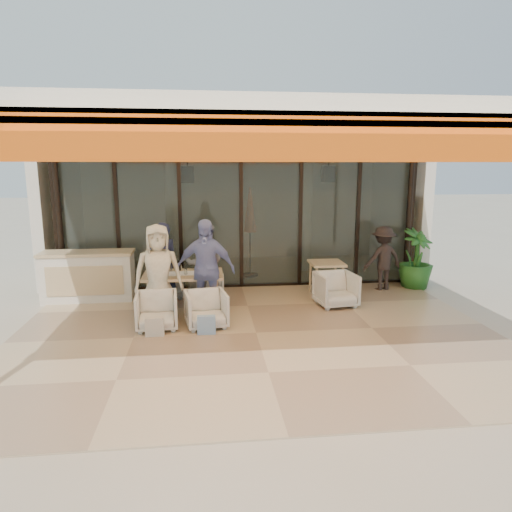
{
  "coord_description": "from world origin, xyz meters",
  "views": [
    {
      "loc": [
        -0.81,
        -7.16,
        2.76
      ],
      "look_at": [
        0.1,
        0.9,
        1.15
      ],
      "focal_mm": 32.0,
      "sensor_mm": 36.0,
      "label": 1
    }
  ],
  "objects_px": {
    "diner_navy": "(163,264)",
    "potted_palm": "(416,259)",
    "host_counter": "(88,276)",
    "side_table": "(326,267)",
    "chair_far_left": "(166,281)",
    "chair_far_right": "(206,283)",
    "side_chair": "(336,288)",
    "dining_table": "(183,276)",
    "diner_grey": "(205,264)",
    "chair_near_left": "(157,309)",
    "diner_cream": "(158,273)",
    "diner_periwinkle": "(205,269)",
    "standing_woman": "(383,258)",
    "chair_near_right": "(206,308)"
  },
  "relations": [
    {
      "from": "chair_near_left",
      "to": "diner_grey",
      "type": "height_order",
      "value": "diner_grey"
    },
    {
      "from": "diner_navy",
      "to": "diner_periwinkle",
      "type": "distance_m",
      "value": 1.23
    },
    {
      "from": "chair_far_right",
      "to": "diner_periwinkle",
      "type": "relative_size",
      "value": 0.34
    },
    {
      "from": "diner_periwinkle",
      "to": "diner_grey",
      "type": "bearing_deg",
      "value": 101.67
    },
    {
      "from": "diner_grey",
      "to": "chair_far_left",
      "type": "bearing_deg",
      "value": -31.3
    },
    {
      "from": "host_counter",
      "to": "potted_palm",
      "type": "relative_size",
      "value": 1.36
    },
    {
      "from": "chair_far_right",
      "to": "potted_palm",
      "type": "relative_size",
      "value": 0.45
    },
    {
      "from": "chair_far_left",
      "to": "chair_far_right",
      "type": "xyz_separation_m",
      "value": [
        0.84,
        0.0,
        -0.06
      ]
    },
    {
      "from": "host_counter",
      "to": "potted_palm",
      "type": "height_order",
      "value": "potted_palm"
    },
    {
      "from": "chair_near_right",
      "to": "diner_periwinkle",
      "type": "distance_m",
      "value": 0.76
    },
    {
      "from": "chair_far_right",
      "to": "diner_cream",
      "type": "xyz_separation_m",
      "value": [
        -0.84,
        -1.4,
        0.57
      ]
    },
    {
      "from": "diner_periwinkle",
      "to": "chair_far_left",
      "type": "bearing_deg",
      "value": 132.63
    },
    {
      "from": "chair_near_left",
      "to": "diner_grey",
      "type": "distance_m",
      "value": 1.7
    },
    {
      "from": "chair_near_right",
      "to": "chair_far_left",
      "type": "bearing_deg",
      "value": 104.41
    },
    {
      "from": "host_counter",
      "to": "diner_periwinkle",
      "type": "height_order",
      "value": "diner_periwinkle"
    },
    {
      "from": "host_counter",
      "to": "diner_navy",
      "type": "height_order",
      "value": "diner_navy"
    },
    {
      "from": "host_counter",
      "to": "standing_woman",
      "type": "distance_m",
      "value": 6.34
    },
    {
      "from": "diner_periwinkle",
      "to": "diner_cream",
      "type": "bearing_deg",
      "value": -168.33
    },
    {
      "from": "diner_grey",
      "to": "standing_woman",
      "type": "height_order",
      "value": "diner_grey"
    },
    {
      "from": "chair_far_left",
      "to": "diner_cream",
      "type": "bearing_deg",
      "value": 83.77
    },
    {
      "from": "chair_far_left",
      "to": "diner_navy",
      "type": "xyz_separation_m",
      "value": [
        0.0,
        -0.5,
        0.47
      ]
    },
    {
      "from": "chair_near_left",
      "to": "side_table",
      "type": "distance_m",
      "value": 3.81
    },
    {
      "from": "host_counter",
      "to": "side_table",
      "type": "height_order",
      "value": "host_counter"
    },
    {
      "from": "diner_grey",
      "to": "chair_near_left",
      "type": "bearing_deg",
      "value": 58.5
    },
    {
      "from": "side_table",
      "to": "potted_palm",
      "type": "xyz_separation_m",
      "value": [
        2.19,
        0.41,
        0.04
      ]
    },
    {
      "from": "chair_near_left",
      "to": "diner_periwinkle",
      "type": "bearing_deg",
      "value": 26.48
    },
    {
      "from": "diner_navy",
      "to": "side_chair",
      "type": "bearing_deg",
      "value": 154.3
    },
    {
      "from": "diner_navy",
      "to": "potted_palm",
      "type": "height_order",
      "value": "diner_navy"
    },
    {
      "from": "dining_table",
      "to": "side_chair",
      "type": "relative_size",
      "value": 1.98
    },
    {
      "from": "chair_near_left",
      "to": "diner_cream",
      "type": "xyz_separation_m",
      "value": [
        0.0,
        0.5,
        0.52
      ]
    },
    {
      "from": "side_chair",
      "to": "potted_palm",
      "type": "distance_m",
      "value": 2.5
    },
    {
      "from": "chair_near_left",
      "to": "diner_periwinkle",
      "type": "relative_size",
      "value": 0.39
    },
    {
      "from": "chair_near_right",
      "to": "dining_table",
      "type": "bearing_deg",
      "value": 104.57
    },
    {
      "from": "chair_near_left",
      "to": "diner_periwinkle",
      "type": "distance_m",
      "value": 1.13
    },
    {
      "from": "dining_table",
      "to": "diner_cream",
      "type": "relative_size",
      "value": 0.86
    },
    {
      "from": "side_chair",
      "to": "potted_palm",
      "type": "height_order",
      "value": "potted_palm"
    },
    {
      "from": "side_chair",
      "to": "standing_woman",
      "type": "distance_m",
      "value": 1.77
    },
    {
      "from": "standing_woman",
      "to": "diner_navy",
      "type": "bearing_deg",
      "value": -6.14
    },
    {
      "from": "host_counter",
      "to": "diner_grey",
      "type": "xyz_separation_m",
      "value": [
        2.4,
        -0.46,
        0.29
      ]
    },
    {
      "from": "chair_near_left",
      "to": "potted_palm",
      "type": "bearing_deg",
      "value": 16.06
    },
    {
      "from": "dining_table",
      "to": "chair_far_left",
      "type": "distance_m",
      "value": 1.08
    },
    {
      "from": "diner_cream",
      "to": "chair_near_left",
      "type": "bearing_deg",
      "value": -99.49
    },
    {
      "from": "chair_near_left",
      "to": "diner_cream",
      "type": "relative_size",
      "value": 0.41
    },
    {
      "from": "diner_cream",
      "to": "potted_palm",
      "type": "bearing_deg",
      "value": 6.23
    },
    {
      "from": "chair_near_right",
      "to": "diner_periwinkle",
      "type": "relative_size",
      "value": 0.38
    },
    {
      "from": "diner_grey",
      "to": "dining_table",
      "type": "bearing_deg",
      "value": 45.67
    },
    {
      "from": "chair_far_right",
      "to": "side_chair",
      "type": "relative_size",
      "value": 0.82
    },
    {
      "from": "chair_far_right",
      "to": "chair_near_right",
      "type": "height_order",
      "value": "chair_near_right"
    },
    {
      "from": "diner_periwinkle",
      "to": "potted_palm",
      "type": "relative_size",
      "value": 1.35
    },
    {
      "from": "chair_near_left",
      "to": "standing_woman",
      "type": "bearing_deg",
      "value": 18.22
    }
  ]
}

